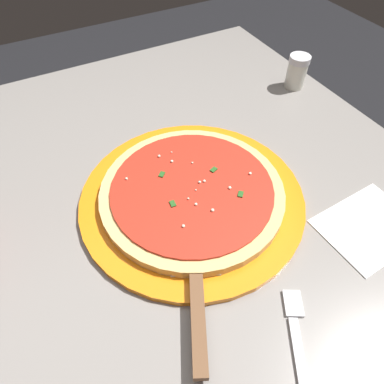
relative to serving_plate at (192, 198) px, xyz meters
name	(u,v)px	position (x,y,z in m)	size (l,w,h in m)	color
ground_plane	(181,336)	(-0.02, 0.05, -0.78)	(5.00, 5.00, 0.00)	black
restaurant_table	(174,232)	(-0.02, 0.05, -0.15)	(0.90, 0.94, 0.78)	black
serving_plate	(192,198)	(0.00, 0.00, 0.00)	(0.37, 0.37, 0.01)	orange
pizza	(192,192)	(0.00, 0.00, 0.02)	(0.30, 0.30, 0.02)	#DBB26B
pizza_server	(197,292)	(-0.08, -0.15, 0.01)	(0.14, 0.22, 0.01)	silver
napkin_folded_right	(370,226)	(0.22, -0.18, 0.00)	(0.15, 0.12, 0.00)	white
fork	(302,353)	(0.00, -0.28, 0.00)	(0.11, 0.17, 0.00)	silver
parmesan_shaker	(297,71)	(0.37, 0.19, 0.03)	(0.05, 0.05, 0.07)	silver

